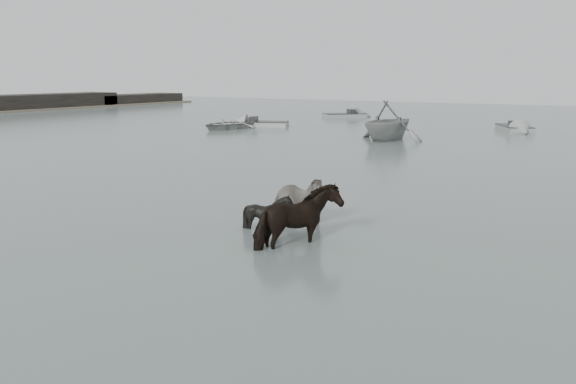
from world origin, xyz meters
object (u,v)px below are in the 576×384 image
(pony_dark, at_px, (300,209))
(rowboat_lead, at_px, (227,123))
(pony_black, at_px, (269,207))
(pony_pinto, at_px, (296,190))

(pony_dark, relative_size, rowboat_lead, 0.41)
(pony_black, bearing_deg, rowboat_lead, 60.82)
(pony_dark, distance_m, pony_black, 1.64)
(pony_dark, xyz_separation_m, pony_black, (-1.38, 0.84, -0.28))
(pony_dark, bearing_deg, pony_black, 59.47)
(rowboat_lead, bearing_deg, pony_black, -40.88)
(pony_pinto, xyz_separation_m, pony_dark, (1.17, -1.84, 0.02))
(pony_pinto, distance_m, pony_black, 1.06)
(pony_pinto, distance_m, rowboat_lead, 26.58)
(pony_pinto, xyz_separation_m, pony_black, (-0.21, -1.00, -0.26))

